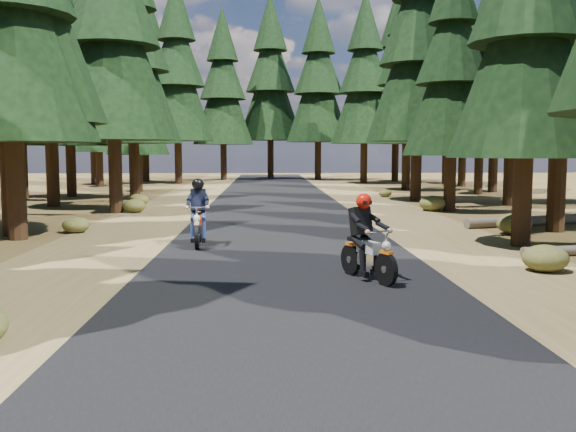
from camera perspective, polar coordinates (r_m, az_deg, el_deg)
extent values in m
plane|color=#473719|center=(11.79, 0.26, -6.06)|extent=(120.00, 120.00, 0.00)
cube|color=black|center=(16.71, -0.42, -2.53)|extent=(6.00, 100.00, 0.01)
cube|color=brown|center=(17.21, -15.93, -2.52)|extent=(3.20, 100.00, 0.01)
cube|color=brown|center=(17.45, 14.87, -2.37)|extent=(3.20, 100.00, 0.01)
cylinder|color=black|center=(18.97, -23.16, 6.08)|extent=(0.51, 0.51, 5.34)
cone|color=black|center=(19.30, -23.57, 16.03)|extent=(4.54, 4.54, 6.68)
cylinder|color=black|center=(17.28, 20.20, 4.89)|extent=(0.48, 0.48, 4.52)
cone|color=black|center=(17.49, 20.53, 14.18)|extent=(3.84, 3.84, 5.65)
cylinder|color=black|center=(19.88, -23.61, 7.59)|extent=(0.56, 0.56, 6.43)
cylinder|color=black|center=(20.85, 22.94, 6.70)|extent=(0.53, 0.53, 5.84)
cone|color=black|center=(21.25, 23.34, 16.58)|extent=(4.96, 4.96, 7.30)
cylinder|color=black|center=(26.10, -15.17, 6.54)|extent=(0.53, 0.53, 5.72)
cone|color=black|center=(26.40, -15.38, 14.32)|extent=(4.86, 4.86, 7.15)
cylinder|color=black|center=(26.66, 14.25, 5.25)|extent=(0.48, 0.48, 4.51)
cone|color=black|center=(26.79, 14.40, 11.29)|extent=(3.83, 3.83, 5.64)
cone|color=black|center=(27.06, 14.51, 15.56)|extent=(2.93, 2.93, 4.06)
cylinder|color=black|center=(29.87, -20.30, 6.89)|extent=(0.55, 0.55, 6.37)
cone|color=black|center=(30.24, -20.57, 14.44)|extent=(5.41, 5.41, 7.96)
cylinder|color=black|center=(30.38, 19.24, 7.00)|extent=(0.56, 0.56, 6.47)
cone|color=black|center=(30.76, 19.50, 14.55)|extent=(5.50, 5.50, 8.09)
cylinder|color=black|center=(32.94, -13.54, 6.31)|extent=(0.53, 0.53, 5.64)
cone|color=black|center=(33.17, -13.69, 12.41)|extent=(4.79, 4.79, 7.05)
cone|color=black|center=(33.57, -13.80, 16.71)|extent=(3.67, 3.67, 5.08)
cylinder|color=black|center=(32.13, 11.36, 6.55)|extent=(0.53, 0.53, 5.83)
cone|color=black|center=(32.39, 11.49, 13.00)|extent=(4.95, 4.95, 7.29)
cone|color=black|center=(32.83, 11.58, 17.55)|extent=(3.79, 3.79, 5.25)
cylinder|color=black|center=(36.27, -18.78, 5.95)|extent=(0.52, 0.52, 5.45)
cone|color=black|center=(36.46, -18.96, 11.31)|extent=(4.63, 4.63, 6.81)
cone|color=black|center=(36.79, -19.09, 15.11)|extent=(3.54, 3.54, 4.90)
cylinder|color=black|center=(37.64, 16.63, 5.37)|extent=(0.48, 0.48, 4.61)
cone|color=black|center=(37.74, 16.75, 9.75)|extent=(3.92, 3.92, 5.77)
cone|color=black|center=(37.95, 16.85, 12.87)|extent=(3.00, 3.00, 4.15)
cone|color=black|center=(38.27, 16.94, 15.96)|extent=(2.08, 2.08, 3.46)
cylinder|color=black|center=(39.73, -13.19, 5.32)|extent=(0.48, 0.48, 4.42)
cone|color=black|center=(39.81, -13.28, 9.30)|extent=(3.76, 3.76, 5.52)
cone|color=black|center=(39.99, -13.35, 12.14)|extent=(2.87, 2.87, 3.98)
cone|color=black|center=(40.26, -13.41, 14.96)|extent=(1.99, 1.99, 3.31)
cylinder|color=black|center=(40.90, 10.48, 6.33)|extent=(0.53, 0.53, 5.76)
cone|color=black|center=(41.10, 10.57, 11.36)|extent=(4.90, 4.90, 7.21)
cone|color=black|center=(41.44, 10.64, 14.93)|extent=(3.75, 3.75, 5.19)
cylinder|color=black|center=(45.73, -16.44, 5.49)|extent=(0.49, 0.49, 4.75)
cone|color=black|center=(45.82, -16.54, 9.20)|extent=(4.04, 4.04, 5.93)
cone|color=black|center=(46.00, -16.62, 11.85)|extent=(3.09, 3.09, 4.27)
cone|color=black|center=(46.29, -16.70, 14.48)|extent=(2.14, 2.14, 3.56)
cylinder|color=black|center=(45.65, 15.26, 6.09)|extent=(0.53, 0.53, 5.66)
cone|color=black|center=(45.82, 15.38, 10.51)|extent=(4.81, 4.81, 7.07)
cone|color=black|center=(46.11, 15.46, 13.67)|extent=(3.68, 3.68, 5.09)
cone|color=black|center=(46.54, 15.55, 16.77)|extent=(2.55, 2.55, 4.24)
cylinder|color=black|center=(35.81, -22.67, 6.58)|extent=(0.56, 0.56, 6.40)
cone|color=black|center=(36.12, -22.92, 12.94)|extent=(5.44, 5.44, 8.00)
cylinder|color=black|center=(39.87, 17.83, 6.34)|extent=(0.54, 0.54, 6.00)
cone|color=black|center=(40.10, 18.00, 11.70)|extent=(5.10, 5.10, 7.50)
cone|color=black|center=(40.48, 18.12, 15.50)|extent=(3.90, 3.90, 5.40)
cylinder|color=black|center=(48.97, -9.75, 6.61)|extent=(0.56, 0.56, 6.40)
cone|color=black|center=(49.20, -9.83, 11.27)|extent=(5.44, 5.44, 8.00)
cone|color=black|center=(49.56, -9.89, 14.58)|extent=(4.16, 4.16, 5.76)
cone|color=black|center=(50.09, -9.95, 17.84)|extent=(2.88, 2.88, 4.80)
cylinder|color=black|center=(49.10, 6.77, 6.41)|extent=(0.54, 0.54, 6.00)
cone|color=black|center=(49.29, 6.82, 10.78)|extent=(5.10, 5.10, 7.50)
cone|color=black|center=(49.60, 6.86, 13.89)|extent=(3.90, 3.90, 5.40)
cone|color=black|center=(50.05, 6.90, 16.95)|extent=(2.70, 2.70, 4.50)
cylinder|color=black|center=(52.41, -12.58, 6.71)|extent=(0.57, 0.57, 6.80)
cone|color=black|center=(52.67, -12.69, 11.34)|extent=(5.78, 5.78, 8.50)
cone|color=black|center=(53.06, -12.76, 14.63)|extent=(4.42, 4.42, 6.12)
cone|color=black|center=(53.62, -12.84, 17.86)|extent=(3.06, 3.06, 5.10)
cylinder|color=black|center=(52.58, 9.53, 6.55)|extent=(0.56, 0.56, 6.40)
cone|color=black|center=(52.80, 9.60, 10.89)|extent=(5.44, 5.44, 8.00)
cone|color=black|center=(53.13, 9.65, 13.99)|extent=(4.16, 4.16, 5.76)
cone|color=black|center=(53.62, 9.71, 17.03)|extent=(2.88, 2.88, 4.80)
cylinder|color=black|center=(54.65, -5.76, 6.36)|extent=(0.54, 0.54, 6.00)
cone|color=black|center=(54.81, -5.80, 10.28)|extent=(5.10, 5.10, 7.50)
cone|color=black|center=(55.09, -5.83, 13.08)|extent=(3.90, 3.90, 5.40)
cone|color=black|center=(55.50, -5.86, 15.85)|extent=(2.70, 2.70, 4.50)
cylinder|color=black|center=(54.72, 2.68, 6.59)|extent=(0.56, 0.56, 6.40)
cone|color=black|center=(54.92, 2.70, 10.76)|extent=(5.44, 5.44, 8.00)
cone|color=black|center=(55.24, 2.72, 13.74)|extent=(4.16, 4.16, 5.76)
cone|color=black|center=(55.72, 2.73, 16.68)|extent=(2.88, 2.88, 4.80)
cylinder|color=black|center=(57.54, -1.56, 6.75)|extent=(0.57, 0.57, 6.80)
cone|color=black|center=(57.77, -1.57, 10.97)|extent=(5.78, 5.78, 8.50)
cone|color=black|center=(58.12, -1.58, 13.98)|extent=(4.42, 4.42, 6.12)
cone|color=black|center=(58.64, -1.59, 16.94)|extent=(3.06, 3.06, 5.10)
cylinder|color=black|center=(49.16, -16.88, 5.97)|extent=(0.52, 0.52, 5.60)
cone|color=black|center=(49.31, -17.00, 10.04)|extent=(4.76, 4.76, 7.00)
cone|color=black|center=(49.57, -17.09, 12.95)|extent=(3.64, 3.64, 5.04)
cone|color=black|center=(49.96, -17.18, 15.81)|extent=(2.52, 2.52, 4.20)
cylinder|color=black|center=(49.40, 13.89, 6.28)|extent=(0.54, 0.54, 6.00)
cone|color=black|center=(49.59, 13.99, 10.62)|extent=(5.10, 5.10, 7.50)
cone|color=black|center=(49.89, 14.07, 13.71)|extent=(3.90, 3.90, 5.40)
cone|color=black|center=(50.35, 14.15, 16.75)|extent=(2.70, 2.70, 4.50)
cylinder|color=#4C4233|center=(22.76, 21.92, -0.34)|extent=(6.01, 2.35, 0.32)
ellipsoid|color=#474C1E|center=(26.65, 12.73, 1.11)|extent=(1.05, 1.05, 0.63)
ellipsoid|color=#474C1E|center=(26.06, -13.51, 0.88)|extent=(0.89, 0.89, 0.53)
ellipsoid|color=#474C1E|center=(29.11, -13.14, 1.39)|extent=(0.89, 0.89, 0.54)
ellipsoid|color=#474C1E|center=(13.93, 21.91, -3.51)|extent=(0.91, 0.91, 0.55)
ellipsoid|color=#474C1E|center=(20.05, -18.36, -0.77)|extent=(0.79, 0.79, 0.47)
ellipsoid|color=#474C1E|center=(19.87, 19.46, -0.68)|extent=(1.00, 1.00, 0.60)
ellipsoid|color=#474C1E|center=(34.30, 8.62, 2.00)|extent=(0.67, 0.67, 0.40)
cube|color=black|center=(12.01, 7.14, -0.56)|extent=(0.42, 0.35, 0.53)
sphere|color=red|center=(11.97, 7.17, 1.27)|extent=(0.39, 0.39, 0.29)
cube|color=black|center=(16.49, -8.03, 1.36)|extent=(0.40, 0.26, 0.56)
sphere|color=black|center=(16.46, -8.05, 2.77)|extent=(0.33, 0.33, 0.31)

